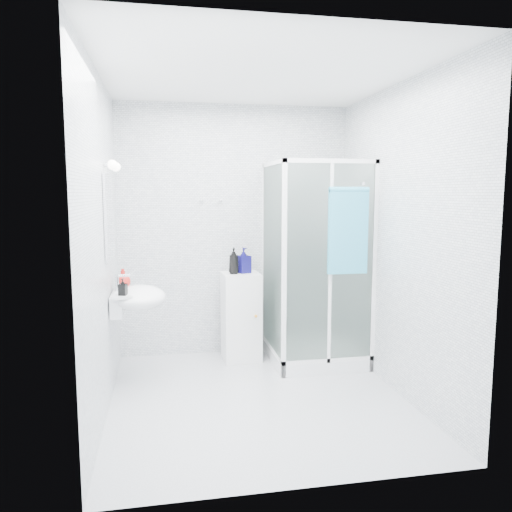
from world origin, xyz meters
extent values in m
cube|color=white|center=(0.00, 0.00, 1.30)|extent=(2.40, 2.60, 2.60)
cube|color=silver|center=(0.00, 0.00, 0.00)|extent=(2.40, 2.60, 0.01)
cube|color=white|center=(0.00, 0.00, 2.60)|extent=(2.40, 2.60, 0.01)
cube|color=white|center=(0.75, 0.85, 0.06)|extent=(0.90, 0.90, 0.12)
cube|color=white|center=(0.32, 0.85, 1.98)|extent=(0.04, 0.90, 0.04)
cube|color=white|center=(0.75, 0.42, 1.98)|extent=(0.90, 0.04, 0.04)
cube|color=white|center=(0.32, 0.42, 1.00)|extent=(0.04, 0.04, 2.00)
cube|color=white|center=(0.31, 0.85, 1.04)|extent=(0.02, 0.82, 1.84)
cube|color=white|center=(0.75, 0.41, 1.04)|extent=(0.82, 0.02, 1.84)
cube|color=white|center=(0.75, 0.42, 1.04)|extent=(0.03, 0.04, 1.84)
cylinder|color=silver|center=(0.75, 1.24, 1.35)|extent=(0.02, 0.02, 1.00)
cylinder|color=silver|center=(0.75, 1.21, 1.82)|extent=(0.09, 0.05, 0.09)
cylinder|color=silver|center=(0.80, 1.27, 1.05)|extent=(0.12, 0.04, 0.12)
cylinder|color=silver|center=(1.03, 0.38, 1.78)|extent=(0.03, 0.05, 0.03)
cube|color=white|center=(-1.14, 0.45, 0.75)|extent=(0.10, 0.40, 0.18)
ellipsoid|color=white|center=(-0.96, 0.45, 0.80)|extent=(0.46, 0.56, 0.20)
cube|color=white|center=(-1.08, 0.45, 0.85)|extent=(0.16, 0.50, 0.02)
cylinder|color=silver|center=(-1.14, 0.45, 0.93)|extent=(0.04, 0.04, 0.16)
cylinder|color=silver|center=(-1.09, 0.45, 0.99)|extent=(0.12, 0.02, 0.02)
cube|color=white|center=(-1.19, 0.45, 1.50)|extent=(0.02, 0.60, 0.70)
cylinder|color=silver|center=(-1.17, 0.29, 1.92)|extent=(0.05, 0.04, 0.04)
sphere|color=white|center=(-1.13, 0.29, 1.92)|extent=(0.08, 0.08, 0.08)
cylinder|color=silver|center=(-1.17, 0.61, 1.92)|extent=(0.05, 0.04, 0.04)
sphere|color=white|center=(-1.13, 0.61, 1.92)|extent=(0.08, 0.08, 0.08)
cylinder|color=silver|center=(-0.35, 1.27, 1.62)|extent=(0.02, 0.04, 0.02)
sphere|color=silver|center=(-0.35, 1.25, 1.62)|extent=(0.03, 0.03, 0.03)
cylinder|color=silver|center=(-0.15, 1.27, 1.62)|extent=(0.02, 0.04, 0.02)
sphere|color=silver|center=(-0.15, 1.25, 1.62)|extent=(0.03, 0.03, 0.03)
cube|color=white|center=(0.02, 1.02, 0.45)|extent=(0.38, 0.38, 0.89)
cube|color=white|center=(0.02, 0.84, 0.45)|extent=(0.33, 0.02, 0.76)
sphere|color=orange|center=(0.14, 0.82, 0.49)|extent=(0.03, 0.03, 0.03)
cube|color=#329BC0|center=(0.90, 0.36, 1.35)|extent=(0.37, 0.04, 0.76)
cylinder|color=#329BC0|center=(0.90, 0.36, 1.72)|extent=(0.37, 0.05, 0.05)
imported|color=black|center=(-0.06, 0.99, 1.03)|extent=(0.11, 0.11, 0.26)
imported|color=#100D52|center=(0.05, 1.03, 1.02)|extent=(0.15, 0.16, 0.26)
imported|color=red|center=(-1.10, 0.60, 0.95)|extent=(0.17, 0.17, 0.17)
imported|color=black|center=(-1.08, 0.26, 0.93)|extent=(0.08, 0.08, 0.14)
camera|label=1|loc=(-0.75, -3.89, 1.69)|focal=35.00mm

